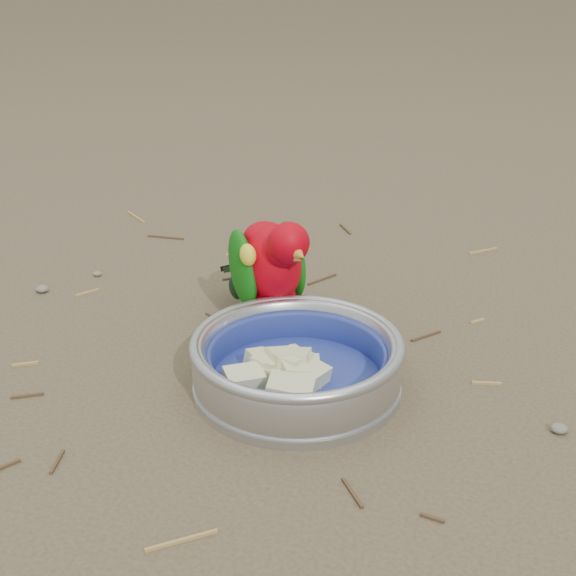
% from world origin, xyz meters
% --- Properties ---
extents(ground, '(60.00, 60.00, 0.00)m').
position_xyz_m(ground, '(0.00, 0.00, 0.00)').
color(ground, brown).
extents(food_bowl, '(0.22, 0.22, 0.02)m').
position_xyz_m(food_bowl, '(0.08, -0.05, 0.01)').
color(food_bowl, '#B2B2BA').
rests_on(food_bowl, ground).
extents(bowl_wall, '(0.22, 0.22, 0.04)m').
position_xyz_m(bowl_wall, '(0.08, -0.05, 0.04)').
color(bowl_wall, '#B2B2BA').
rests_on(bowl_wall, food_bowl).
extents(fruit_wedges, '(0.13, 0.13, 0.03)m').
position_xyz_m(fruit_wedges, '(0.08, -0.05, 0.03)').
color(fruit_wedges, beige).
rests_on(fruit_wedges, food_bowl).
extents(lory_parrot, '(0.19, 0.20, 0.15)m').
position_xyz_m(lory_parrot, '(0.01, 0.08, 0.07)').
color(lory_parrot, '#AB000C').
rests_on(lory_parrot, ground).
extents(ground_debris, '(0.90, 0.80, 0.01)m').
position_xyz_m(ground_debris, '(0.01, 0.04, 0.00)').
color(ground_debris, '#A97F47').
rests_on(ground_debris, ground).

